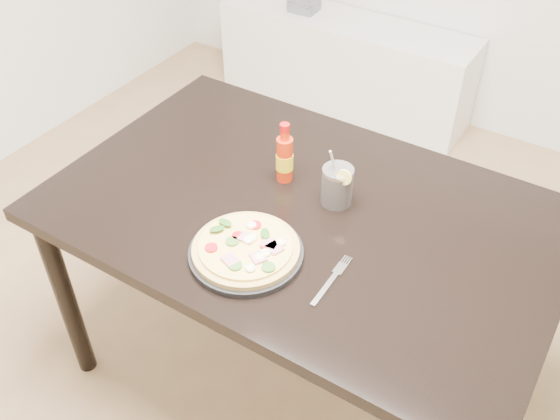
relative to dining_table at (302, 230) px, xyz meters
The scene contains 8 objects.
dining_table is the anchor object (origin of this frame).
plate 0.26m from the dining_table, 96.67° to the right, with size 0.29×0.29×0.02m, color black.
pizza 0.26m from the dining_table, 96.22° to the right, with size 0.27×0.27×0.03m.
hot_sauce_bottle 0.21m from the dining_table, 143.51° to the left, with size 0.06×0.06×0.19m.
cola_cup 0.17m from the dining_table, 48.86° to the left, with size 0.09×0.09×0.18m.
fork 0.29m from the dining_table, 44.32° to the right, with size 0.02×0.19×0.00m.
media_console 1.87m from the dining_table, 113.23° to the left, with size 1.40×0.34×0.50m, color white.
cd_stack 1.92m from the dining_table, 120.37° to the left, with size 0.14×0.12×0.09m.
Camera 1 is at (0.56, -0.74, 1.87)m, focal length 40.00 mm.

